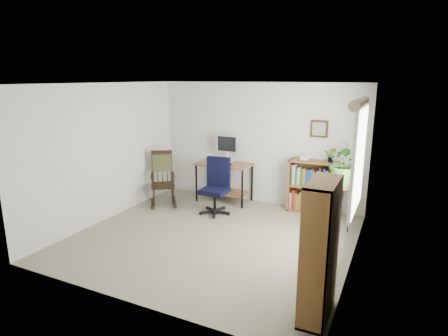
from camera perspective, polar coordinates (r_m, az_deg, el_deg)
The scene contains 18 objects.
floor at distance 6.09m, azimuth -1.66°, elevation -10.46°, with size 4.20×4.00×0.00m, color gray.
ceiling at distance 5.56m, azimuth -1.83°, elevation 12.74°, with size 4.20×4.00×0.00m, color silver.
wall_back at distance 7.50m, azimuth 5.31°, elevation 3.72°, with size 4.20×0.00×2.40m, color silver.
wall_front at distance 4.10m, azimuth -14.72°, elevation -5.12°, with size 4.20×0.00×2.40m, color silver.
wall_left at distance 6.91m, azimuth -17.42°, elevation 2.28°, with size 0.00×4.00×2.40m, color silver.
wall_right at distance 5.12m, azimuth 19.64°, elevation -1.73°, with size 0.00×4.00×2.40m, color silver.
window at distance 5.37m, azimuth 19.74°, elevation 1.15°, with size 0.12×1.20×1.50m, color silver, non-canonical shape.
desk at distance 7.65m, azimuth 0.03°, elevation -2.20°, with size 1.10×0.61×0.80m, color #8D5F3E, non-canonical shape.
monitor at distance 7.62m, azimuth 0.49°, elevation 2.97°, with size 0.46×0.16×0.56m, color silver, non-canonical shape.
keyboard at distance 7.44m, azimuth -0.37°, elevation 0.61°, with size 0.40×0.15×0.03m, color black.
office_chair at distance 6.90m, azimuth -1.44°, elevation -2.82°, with size 0.58×0.58×1.06m, color black, non-canonical shape.
rocking_chair at distance 7.50m, azimuth -9.34°, elevation -1.54°, with size 0.56×0.94×1.09m, color black, non-canonical shape.
low_bookshelf at distance 7.18m, azimuth 13.54°, elevation -2.84°, with size 0.94×0.31×0.99m, color brown, non-canonical shape.
tall_bookshelf at distance 4.06m, azimuth 14.38°, elevation -12.14°, with size 0.28×0.66×1.50m, color brown, non-canonical shape.
plant_stand at distance 6.44m, azimuth 17.56°, elevation -5.66°, with size 0.24×0.24×0.85m, color black, non-canonical shape.
spider_plant at distance 6.18m, azimuth 18.29°, elevation 3.98°, with size 1.69×1.88×1.46m, color #315F21.
potted_plant_small at distance 7.00m, azimuth 16.04°, elevation 1.26°, with size 0.13×0.24×0.11m, color #315F21.
framed_picture at distance 7.10m, azimuth 14.28°, elevation 5.80°, with size 0.32×0.04×0.32m, color black, non-canonical shape.
Camera 1 is at (2.56, -4.93, 2.49)m, focal length 30.00 mm.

